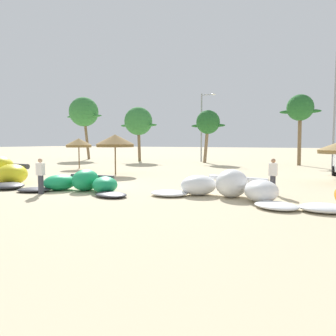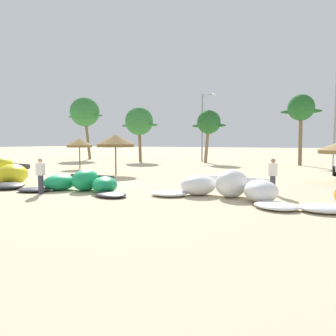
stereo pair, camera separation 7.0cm
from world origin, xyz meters
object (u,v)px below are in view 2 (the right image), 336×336
Objects in this scene: beach_umbrella_middle at (115,141)px; palm_leftmost at (85,112)px; palm_left_of_gap at (209,123)px; palm_left at (139,122)px; palm_center_left at (301,109)px; kite_center at (228,188)px; beach_umbrella_near_van at (79,143)px; lamppost_west at (204,123)px; person_near_kites at (273,176)px; kite_left_of_center at (82,183)px; person_by_umbrellas at (41,176)px.

palm_leftmost is at bearing 135.35° from beach_umbrella_middle.
palm_leftmost reaches higher than palm_left_of_gap.
palm_left is 18.29m from palm_center_left.
palm_center_left reaches higher than kite_center.
palm_center_left is (9.62, 0.02, 1.14)m from palm_left_of_gap.
beach_umbrella_near_van is at bearing -51.67° from palm_leftmost.
palm_left_of_gap is at bearing -56.41° from lamppost_west.
palm_center_left reaches higher than person_near_kites.
kite_left_of_center is 8.53m from beach_umbrella_middle.
palm_left_of_gap is (7.67, 12.67, 2.24)m from beach_umbrella_near_van.
person_near_kites is at bearing 19.87° from kite_left_of_center.
lamppost_west reaches higher than beach_umbrella_near_van.
kite_center is 2.42m from person_near_kites.
person_by_umbrellas is (2.16, -8.95, -1.63)m from beach_umbrella_middle.
palm_left_of_gap is (8.64, 0.78, -0.33)m from palm_left.
palm_left_of_gap is at bearing 84.10° from beach_umbrella_middle.
person_near_kites is at bearing 50.07° from kite_center.
lamppost_west reaches higher than kite_left_of_center.
lamppost_west is (-10.98, 2.02, -1.07)m from palm_center_left.
kite_center is at bearing -32.30° from beach_umbrella_middle.
kite_left_of_center is 2.07× the size of beach_umbrella_middle.
person_by_umbrellas is 31.76m from palm_leftmost.
lamppost_west reaches higher than palm_left.
person_by_umbrellas is 0.20× the size of lamppost_west.
lamppost_west is at bearing 21.18° from palm_left.
palm_center_left is at bearing 91.16° from person_near_kites.
palm_leftmost reaches higher than kite_center.
kite_center is at bearing 17.72° from person_by_umbrellas.
beach_umbrella_near_van is 0.41× the size of palm_left.
kite_center is 1.10× the size of palm_left_of_gap.
lamppost_west is (-11.39, 22.38, 3.76)m from person_near_kites.
kite_center is 35.36m from palm_leftmost.
beach_umbrella_near_van is at bearing -113.23° from lamppost_west.
beach_umbrella_near_van is at bearing 152.86° from beach_umbrella_middle.
palm_left is 7.81m from lamppost_west.
palm_left is (-0.97, 11.89, 2.57)m from beach_umbrella_near_van.
kite_left_of_center is 0.92× the size of kite_center.
lamppost_west is (-1.89, 26.76, 3.76)m from person_by_umbrellas.
person_near_kites is 0.25× the size of palm_left.
person_near_kites is 27.34m from palm_left.
kite_center is 8.38m from person_by_umbrellas.
beach_umbrella_middle is at bearing 113.88° from kite_left_of_center.
kite_left_of_center is at bearing -108.68° from palm_center_left.
person_by_umbrellas is 24.99m from palm_left_of_gap.
palm_left is 1.11× the size of palm_left_of_gap.
kite_left_of_center is 0.71× the size of palm_leftmost.
palm_left reaches higher than kite_center.
lamppost_west reaches higher than palm_left_of_gap.
person_near_kites is (11.66, -4.57, -1.63)m from beach_umbrella_middle.
kite_left_of_center is 0.85× the size of palm_center_left.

